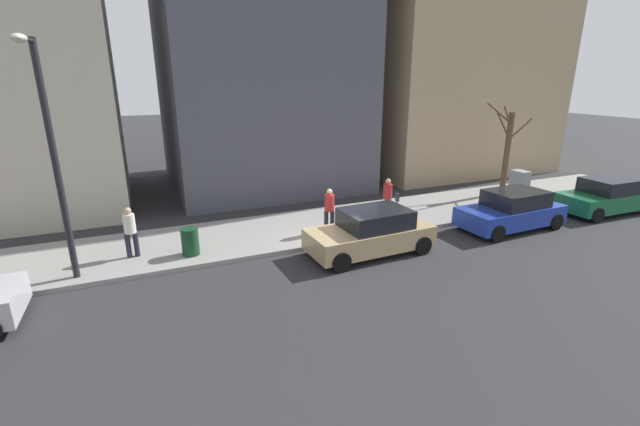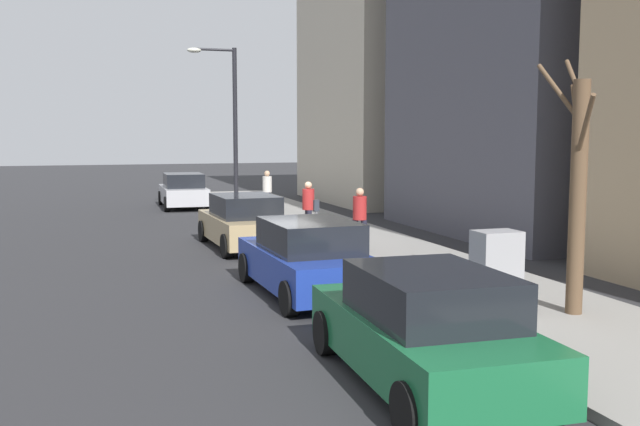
{
  "view_description": "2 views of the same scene",
  "coord_description": "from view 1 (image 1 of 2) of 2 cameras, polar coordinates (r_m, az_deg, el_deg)",
  "views": [
    {
      "loc": [
        -12.64,
        6.41,
        5.72
      ],
      "look_at": [
        1.19,
        0.33,
        0.88
      ],
      "focal_mm": 24.0,
      "sensor_mm": 36.0,
      "label": 1
    },
    {
      "loc": [
        -5.28,
        -20.2,
        3.19
      ],
      "look_at": [
        0.33,
        -3.22,
        1.23
      ],
      "focal_mm": 40.0,
      "sensor_mm": 36.0,
      "label": 2
    }
  ],
  "objects": [
    {
      "name": "utility_box",
      "position": [
        21.95,
        24.99,
        3.26
      ],
      "size": [
        0.83,
        0.61,
        1.43
      ],
      "color": "#A8A399",
      "rests_on": "sidewalk"
    },
    {
      "name": "pedestrian_far_corner",
      "position": [
        14.85,
        -23.99,
        -2.01
      ],
      "size": [
        0.36,
        0.4,
        1.66
      ],
      "rotation": [
        0.0,
        0.0,
        1.67
      ],
      "color": "#1E1E2D",
      "rests_on": "sidewalk"
    },
    {
      "name": "office_tower_left",
      "position": [
        30.64,
        15.51,
        25.67
      ],
      "size": [
        11.58,
        11.58,
        20.48
      ],
      "primitive_type": "cube",
      "color": "tan",
      "rests_on": "ground"
    },
    {
      "name": "parked_car_tan",
      "position": [
        14.41,
        6.84,
        -2.6
      ],
      "size": [
        2.05,
        4.26,
        1.52
      ],
      "rotation": [
        0.0,
        0.0,
        0.03
      ],
      "color": "tan",
      "rests_on": "ground"
    },
    {
      "name": "bare_tree",
      "position": [
        22.8,
        23.65,
        7.64
      ],
      "size": [
        1.04,
        1.98,
        4.42
      ],
      "color": "brown",
      "rests_on": "sidewalk"
    },
    {
      "name": "parked_car_green",
      "position": [
        22.42,
        33.84,
        1.86
      ],
      "size": [
        2.06,
        4.27,
        1.52
      ],
      "rotation": [
        0.0,
        0.0,
        -0.04
      ],
      "color": "#196038",
      "rests_on": "ground"
    },
    {
      "name": "pedestrian_near_meter",
      "position": [
        17.57,
        8.98,
        2.25
      ],
      "size": [
        0.36,
        0.36,
        1.66
      ],
      "rotation": [
        0.0,
        0.0,
        5.61
      ],
      "color": "#1E1E2D",
      "rests_on": "sidewalk"
    },
    {
      "name": "office_block_center",
      "position": [
        23.92,
        -8.49,
        23.04
      ],
      "size": [
        9.52,
        9.52,
        15.98
      ],
      "primitive_type": "cube",
      "color": "#4C4C56",
      "rests_on": "ground"
    },
    {
      "name": "pedestrian_midblock",
      "position": [
        15.79,
        1.26,
        0.7
      ],
      "size": [
        0.36,
        0.4,
        1.66
      ],
      "rotation": [
        0.0,
        0.0,
        1.47
      ],
      "color": "#1E1E2D",
      "rests_on": "sidewalk"
    },
    {
      "name": "ground_plane",
      "position": [
        15.28,
        2.95,
        -4.24
      ],
      "size": [
        120.0,
        120.0,
        0.0
      ],
      "primitive_type": "plane",
      "color": "#2B2B2D"
    },
    {
      "name": "trash_bin",
      "position": [
        14.54,
        -16.92,
        -3.67
      ],
      "size": [
        0.56,
        0.56,
        0.9
      ],
      "primitive_type": "cylinder",
      "color": "#14381E",
      "rests_on": "sidewalk"
    },
    {
      "name": "parked_car_blue",
      "position": [
        18.23,
        24.17,
        0.3
      ],
      "size": [
        2.02,
        4.25,
        1.52
      ],
      "rotation": [
        0.0,
        0.0,
        0.03
      ],
      "color": "#1E389E",
      "rests_on": "ground"
    },
    {
      "name": "parking_meter",
      "position": [
        16.55,
        10.2,
        0.83
      ],
      "size": [
        0.14,
        0.1,
        1.35
      ],
      "color": "slate",
      "rests_on": "sidewalk"
    },
    {
      "name": "streetlamp",
      "position": [
        13.18,
        -32.29,
        7.62
      ],
      "size": [
        1.97,
        0.32,
        6.5
      ],
      "color": "black",
      "rests_on": "sidewalk"
    },
    {
      "name": "sidewalk",
      "position": [
        16.95,
        -0.07,
        -1.69
      ],
      "size": [
        4.0,
        36.0,
        0.15
      ],
      "primitive_type": "cube",
      "color": "gray",
      "rests_on": "ground"
    }
  ]
}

